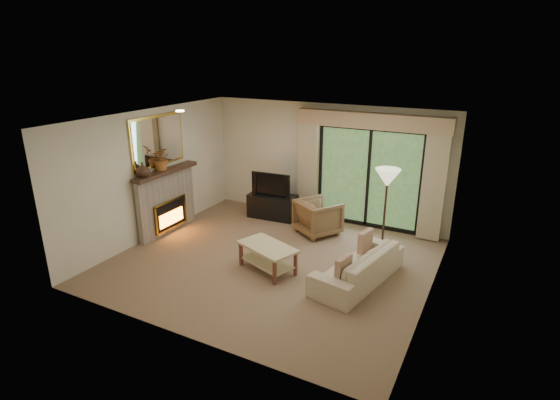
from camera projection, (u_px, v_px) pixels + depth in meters
The scene contains 22 objects.
floor at pixel (272, 261), 8.02m from camera, with size 5.50×5.50×0.00m, color #82674C.
ceiling at pixel (272, 119), 7.17m from camera, with size 5.50×5.50×0.00m, color silver.
wall_back at pixel (326, 163), 9.69m from camera, with size 5.00×5.00×0.00m, color beige.
wall_front at pixel (177, 249), 5.50m from camera, with size 5.00×5.00×0.00m, color beige.
wall_left at pixel (153, 174), 8.80m from camera, with size 5.00×5.00×0.00m, color beige.
wall_right at pixel (437, 222), 6.39m from camera, with size 5.00×5.00×0.00m, color beige.
fireplace at pixel (167, 201), 9.12m from camera, with size 0.24×1.70×1.37m, color gray, non-canonical shape.
mirror at pixel (158, 141), 8.74m from camera, with size 0.07×1.45×1.02m, color gold, non-canonical shape.
sliding_door at pixel (368, 178), 9.27m from camera, with size 2.26×0.10×2.16m, color black, non-canonical shape.
curtain_left at pixel (308, 167), 9.74m from camera, with size 0.45×0.18×2.35m, color tan.
curtain_right at pixel (434, 183), 8.56m from camera, with size 0.45×0.18×2.35m, color tan.
cornice at pixel (371, 121), 8.80m from camera, with size 3.20×0.24×0.32m, color tan.
media_console at pixel (273, 206), 10.03m from camera, with size 1.10×0.49×0.55m, color black.
tv at pixel (272, 184), 9.85m from camera, with size 0.93×0.12×0.53m, color black.
armchair at pixel (318, 217), 9.12m from camera, with size 0.79×0.81×0.74m, color brown.
sofa at pixel (358, 266), 7.25m from camera, with size 1.95×0.76×0.57m, color tan.
pillow_near at pixel (343, 268), 6.75m from camera, with size 0.10×0.38×0.38m, color brown.
pillow_far at pixel (365, 241), 7.69m from camera, with size 0.10×0.38×0.38m, color brown.
coffee_table at pixel (268, 258), 7.63m from camera, with size 1.05×0.58×0.47m, color tan, non-canonical shape.
floor_lamp at pixel (385, 214), 7.97m from camera, with size 0.45×0.45×1.69m, color beige, non-canonical shape.
vase at pixel (143, 169), 8.34m from camera, with size 0.27×0.27×0.28m, color #372317.
branches at pixel (162, 158), 8.76m from camera, with size 0.44×0.38×0.49m, color #A26128.
Camera 1 is at (3.47, -6.32, 3.70)m, focal length 28.00 mm.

